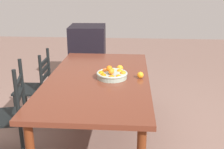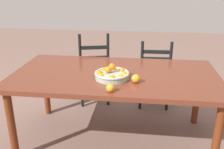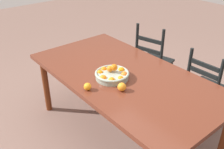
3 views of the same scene
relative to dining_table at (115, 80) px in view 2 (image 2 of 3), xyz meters
The scene contains 7 objects.
ground_plane 0.69m from the dining_table, ahead, with size 12.00×12.00×0.00m, color #7E6156.
dining_table is the anchor object (origin of this frame).
chair_near_window 0.98m from the dining_table, 63.11° to the left, with size 0.42×0.42×0.92m.
chair_by_cabinet 0.96m from the dining_table, 114.11° to the left, with size 0.49×0.49×0.99m.
fruit_bowl 0.18m from the dining_table, 95.31° to the right, with size 0.33×0.33×0.14m.
orange_loose_0 0.32m from the dining_table, 46.03° to the right, with size 0.08×0.08×0.08m, color orange.
orange_loose_1 0.46m from the dining_table, 88.72° to the right, with size 0.07×0.07×0.07m, color orange.
Camera 2 is at (0.26, -2.34, 1.64)m, focal length 40.71 mm.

